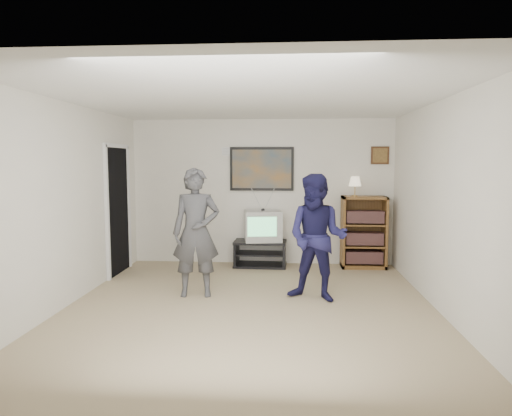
# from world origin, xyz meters

# --- Properties ---
(room_shell) EXTENTS (4.51, 5.00, 2.51)m
(room_shell) POSITION_xyz_m (0.00, 0.35, 1.25)
(room_shell) COLOR #8C7358
(room_shell) RESTS_ON ground
(media_stand) EXTENTS (0.90, 0.52, 0.44)m
(media_stand) POSITION_xyz_m (-0.01, 2.23, 0.22)
(media_stand) COLOR black
(media_stand) RESTS_ON room_shell
(crt_television) EXTENTS (0.67, 0.60, 0.51)m
(crt_television) POSITION_xyz_m (0.04, 2.23, 0.70)
(crt_television) COLOR #B1B2AC
(crt_television) RESTS_ON media_stand
(bookshelf) EXTENTS (0.73, 0.42, 1.20)m
(bookshelf) POSITION_xyz_m (1.72, 2.28, 0.60)
(bookshelf) COLOR brown
(bookshelf) RESTS_ON room_shell
(table_lamp) EXTENTS (0.21, 0.21, 0.33)m
(table_lamp) POSITION_xyz_m (1.56, 2.27, 1.36)
(table_lamp) COLOR beige
(table_lamp) RESTS_ON bookshelf
(person_tall) EXTENTS (0.67, 0.49, 1.69)m
(person_tall) POSITION_xyz_m (-0.75, 0.47, 0.85)
(person_tall) COLOR #3E3F42
(person_tall) RESTS_ON room_shell
(person_short) EXTENTS (0.95, 0.84, 1.62)m
(person_short) POSITION_xyz_m (0.83, 0.37, 0.81)
(person_short) COLOR #191741
(person_short) RESTS_ON room_shell
(controller_left) EXTENTS (0.05, 0.12, 0.03)m
(controller_left) POSITION_xyz_m (-0.71, 0.67, 1.18)
(controller_left) COLOR white
(controller_left) RESTS_ON person_tall
(controller_right) EXTENTS (0.07, 0.11, 0.03)m
(controller_right) POSITION_xyz_m (0.86, 0.62, 1.09)
(controller_right) COLOR white
(controller_right) RESTS_ON person_short
(poster) EXTENTS (1.10, 0.03, 0.75)m
(poster) POSITION_xyz_m (0.00, 2.48, 1.65)
(poster) COLOR black
(poster) RESTS_ON room_shell
(air_vent) EXTENTS (0.28, 0.02, 0.14)m
(air_vent) POSITION_xyz_m (-0.55, 2.48, 1.95)
(air_vent) COLOR white
(air_vent) RESTS_ON room_shell
(small_picture) EXTENTS (0.30, 0.03, 0.30)m
(small_picture) POSITION_xyz_m (2.00, 2.48, 1.88)
(small_picture) COLOR #4A2A17
(small_picture) RESTS_ON room_shell
(doorway) EXTENTS (0.03, 0.85, 2.00)m
(doorway) POSITION_xyz_m (-2.23, 1.60, 1.00)
(doorway) COLOR black
(doorway) RESTS_ON room_shell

